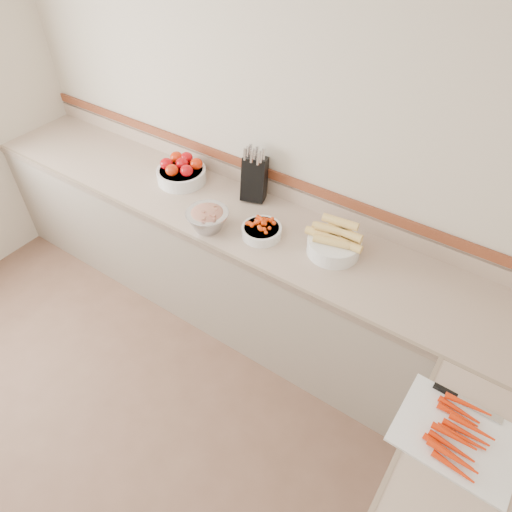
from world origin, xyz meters
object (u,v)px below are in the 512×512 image
Objects in this scene: knife_block at (254,178)px; rhubarb_bowl at (208,218)px; tomato_bowl at (181,172)px; cherry_tomato_bowl at (261,230)px; corn_bowl at (334,242)px; cutting_board at (457,435)px.

rhubarb_bowl is (-0.05, -0.42, -0.07)m from knife_block.
tomato_bowl reaches higher than cherry_tomato_bowl.
tomato_bowl is 1.18m from corn_bowl.
rhubarb_bowl is at bearing -162.03° from corn_bowl.
cutting_board is (2.07, -0.76, -0.05)m from tomato_bowl.
tomato_bowl is (-0.51, -0.12, -0.08)m from knife_block.
corn_bowl is at bearing 17.97° from rhubarb_bowl.
cutting_board is (1.61, -0.46, -0.06)m from rhubarb_bowl.
tomato_bowl is at bearing -166.84° from knife_block.
tomato_bowl is 0.55m from rhubarb_bowl.
cutting_board is at bearing -16.00° from rhubarb_bowl.
tomato_bowl is at bearing 176.72° from corn_bowl.
knife_block is at bearing 13.16° from tomato_bowl.
corn_bowl is (1.18, -0.07, 0.00)m from tomato_bowl.
corn_bowl is 0.75m from rhubarb_bowl.
knife_block is 1.52× the size of cherry_tomato_bowl.
knife_block is at bearing 130.40° from cherry_tomato_bowl.
cutting_board is at bearing -20.14° from tomato_bowl.
tomato_bowl is at bearing 159.86° from cutting_board.
tomato_bowl is 0.72× the size of cutting_board.
tomato_bowl is 0.78m from cherry_tomato_bowl.
cherry_tomato_bowl is at bearing -13.00° from tomato_bowl.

